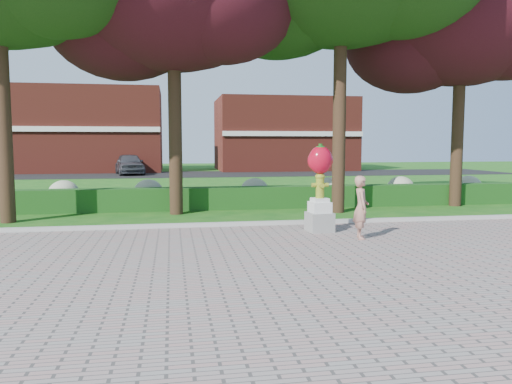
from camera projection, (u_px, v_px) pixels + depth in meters
ground at (269, 249)px, 11.22m from camera, size 100.00×100.00×0.00m
walkway at (322, 304)px, 7.30m from camera, size 40.00×14.00×0.04m
curb at (249, 224)px, 14.16m from camera, size 40.00×0.18×0.15m
lawn_hedge at (232, 198)px, 18.05m from camera, size 24.00×0.70×0.80m
hydrangea_row at (244, 191)px, 19.12m from camera, size 20.10×1.10×0.99m
street at (200, 174)px, 38.70m from camera, size 50.00×8.00×0.02m
building_left at (78, 130)px, 42.59m from camera, size 14.00×8.00×7.00m
building_right at (283, 135)px, 45.61m from camera, size 12.00×8.00×6.40m
tree_far_right at (458, 18)px, 18.41m from camera, size 7.88×6.72×10.21m
hydrant_sculpture at (320, 185)px, 13.11m from camera, size 0.68×0.68×2.32m
woman at (361, 207)px, 12.15m from camera, size 0.47×0.62×1.54m
parked_car at (130, 164)px, 38.28m from camera, size 2.77×5.02×1.62m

